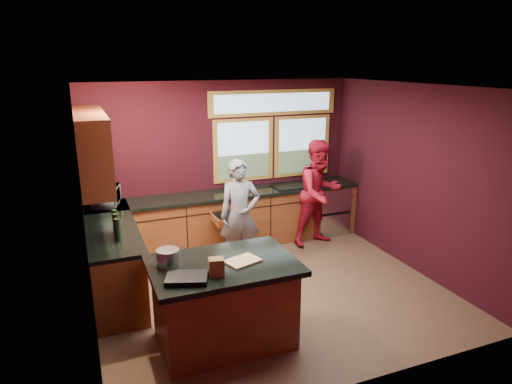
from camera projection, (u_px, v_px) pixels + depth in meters
floor at (271, 291)px, 6.18m from camera, size 4.50×4.50×0.00m
room_shell at (219, 159)px, 5.75m from camera, size 4.52×4.02×2.71m
back_counter at (242, 218)px, 7.63m from camera, size 4.50×0.64×0.93m
left_counter at (113, 257)px, 6.11m from camera, size 0.64×2.30×0.93m
island at (224, 302)px, 4.94m from camera, size 1.55×1.05×0.95m
person_grey at (240, 215)px, 6.69m from camera, size 0.65×0.48×1.64m
person_red at (319, 193)px, 7.55m from camera, size 0.98×0.82×1.78m
microwave at (106, 197)px, 6.71m from camera, size 0.47×0.58×0.28m
potted_plant at (312, 172)px, 7.98m from camera, size 0.34×0.29×0.37m
paper_towel at (237, 183)px, 7.44m from camera, size 0.12×0.12×0.28m
cutting_board at (243, 261)px, 4.84m from camera, size 0.41×0.35×0.02m
stock_pot at (168, 258)px, 4.73m from camera, size 0.24×0.24×0.18m
paper_bag at (216, 267)px, 4.51m from camera, size 0.17×0.14×0.18m
black_tray at (187, 278)px, 4.42m from camera, size 0.47×0.40×0.05m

